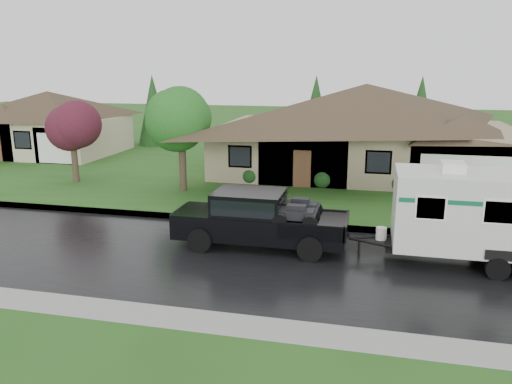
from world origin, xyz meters
TOP-DOWN VIEW (x-y plane):
  - ground at (0.00, 0.00)m, footprint 140.00×140.00m
  - road at (0.00, -2.00)m, footprint 140.00×8.00m
  - curb at (0.00, 2.25)m, footprint 140.00×0.50m
  - lawn at (0.00, 15.00)m, footprint 140.00×26.00m
  - house_main at (2.29, 13.84)m, footprint 19.44×10.80m
  - house_far at (-21.78, 15.85)m, footprint 10.80×8.64m
  - tree_left_green at (-7.49, 6.80)m, footprint 3.33×3.33m
  - tree_red at (-14.39, 7.28)m, footprint 2.87×2.87m
  - shrub_row at (2.00, 9.30)m, footprint 13.60×1.00m
  - pickup_truck at (-1.64, -0.52)m, footprint 6.52×2.48m
  - travel_trailer at (7.17, -0.52)m, footprint 8.04×2.83m

SIDE VIEW (x-z plane):
  - ground at x=0.00m, z-range 0.00..0.00m
  - road at x=0.00m, z-range 0.00..0.01m
  - curb at x=0.00m, z-range 0.00..0.15m
  - lawn at x=0.00m, z-range 0.00..0.15m
  - shrub_row at x=2.00m, z-range 0.15..1.15m
  - pickup_truck at x=-1.64m, z-range 0.08..2.25m
  - travel_trailer at x=7.17m, z-range 0.11..3.72m
  - house_far at x=-21.78m, z-range 0.07..5.87m
  - tree_red at x=-14.39m, z-range 1.06..5.81m
  - house_main at x=2.29m, z-range 0.14..7.04m
  - tree_left_green at x=-7.49m, z-range 1.21..6.72m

